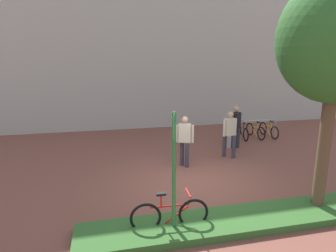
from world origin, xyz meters
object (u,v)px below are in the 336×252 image
(bollard_steel, at_px, (229,137))
(bike_at_sign, at_px, (170,215))
(person_suited_navy, at_px, (236,124))
(person_shirt_blue, at_px, (230,131))
(parking_sign_post, at_px, (174,157))
(bike_rack_cluster, at_px, (256,130))
(person_casual_tan, at_px, (185,138))

(bollard_steel, bearing_deg, bike_at_sign, -125.82)
(bike_at_sign, xyz_separation_m, person_suited_navy, (3.97, 5.14, 0.63))
(person_shirt_blue, relative_size, person_suited_navy, 1.00)
(parking_sign_post, relative_size, bollard_steel, 2.83)
(bike_rack_cluster, relative_size, bollard_steel, 2.34)
(parking_sign_post, distance_m, person_suited_navy, 6.60)
(parking_sign_post, height_order, person_shirt_blue, parking_sign_post)
(person_suited_navy, height_order, person_casual_tan, same)
(bike_at_sign, xyz_separation_m, bike_rack_cluster, (5.62, 6.39, -0.00))
(bike_at_sign, bearing_deg, person_casual_tan, 69.22)
(bike_rack_cluster, bearing_deg, person_shirt_blue, -136.11)
(bike_rack_cluster, bearing_deg, bollard_steel, -147.24)
(bike_rack_cluster, height_order, person_casual_tan, person_casual_tan)
(bollard_steel, bearing_deg, parking_sign_post, -124.86)
(bike_rack_cluster, xyz_separation_m, person_suited_navy, (-1.64, -1.24, 0.63))
(parking_sign_post, distance_m, person_casual_tan, 3.96)
(person_shirt_blue, distance_m, person_casual_tan, 1.93)
(parking_sign_post, relative_size, person_casual_tan, 1.48)
(parking_sign_post, bearing_deg, person_shirt_blue, 52.95)
(bollard_steel, distance_m, person_casual_tan, 2.93)
(bollard_steel, bearing_deg, person_suited_navy, -8.00)
(bike_at_sign, xyz_separation_m, person_shirt_blue, (3.21, 4.07, 0.63))
(bike_at_sign, bearing_deg, person_shirt_blue, 51.73)
(bike_at_sign, height_order, bollard_steel, bollard_steel)
(person_suited_navy, bearing_deg, bike_at_sign, -127.68)
(bike_at_sign, distance_m, person_suited_navy, 6.53)
(parking_sign_post, distance_m, bollard_steel, 6.56)
(parking_sign_post, height_order, bike_rack_cluster, parking_sign_post)
(bike_at_sign, bearing_deg, person_suited_navy, 52.32)
(parking_sign_post, xyz_separation_m, person_casual_tan, (1.30, 3.68, -0.68))
(person_shirt_blue, height_order, person_suited_navy, same)
(bike_rack_cluster, height_order, bollard_steel, bollard_steel)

